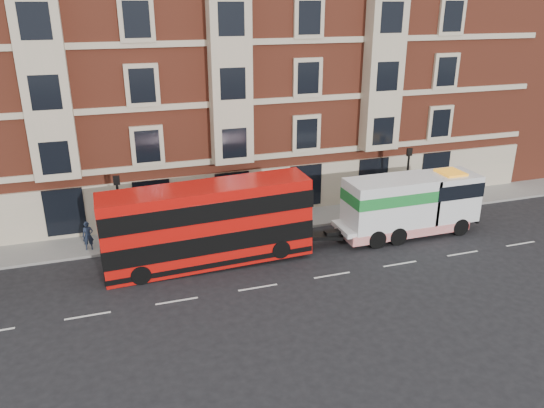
# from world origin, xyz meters

# --- Properties ---
(ground) EXTENTS (120.00, 120.00, 0.00)m
(ground) POSITION_xyz_m (0.00, 0.00, 0.00)
(ground) COLOR black
(ground) RESTS_ON ground
(sidewalk) EXTENTS (90.00, 3.00, 0.15)m
(sidewalk) POSITION_xyz_m (0.00, 7.50, 0.07)
(sidewalk) COLOR slate
(sidewalk) RESTS_ON ground
(victorian_terrace) EXTENTS (45.00, 12.00, 20.40)m
(victorian_terrace) POSITION_xyz_m (0.50, 15.00, 10.07)
(victorian_terrace) COLOR brown
(victorian_terrace) RESTS_ON ground
(lamp_post_west) EXTENTS (0.35, 0.15, 4.35)m
(lamp_post_west) POSITION_xyz_m (-6.00, 6.20, 2.68)
(lamp_post_west) COLOR black
(lamp_post_west) RESTS_ON sidewalk
(lamp_post_east) EXTENTS (0.35, 0.15, 4.35)m
(lamp_post_east) POSITION_xyz_m (12.00, 6.20, 2.68)
(lamp_post_east) COLOR black
(lamp_post_east) RESTS_ON sidewalk
(double_decker_bus) EXTENTS (10.90, 2.50, 4.41)m
(double_decker_bus) POSITION_xyz_m (-1.72, 3.31, 2.34)
(double_decker_bus) COLOR red
(double_decker_bus) RESTS_ON ground
(tow_truck) EXTENTS (8.73, 2.58, 3.64)m
(tow_truck) POSITION_xyz_m (10.33, 3.31, 1.93)
(tow_truck) COLOR silver
(tow_truck) RESTS_ON ground
(pedestrian) EXTENTS (0.63, 0.43, 1.66)m
(pedestrian) POSITION_xyz_m (-7.83, 6.84, 0.98)
(pedestrian) COLOR #1C2539
(pedestrian) RESTS_ON sidewalk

